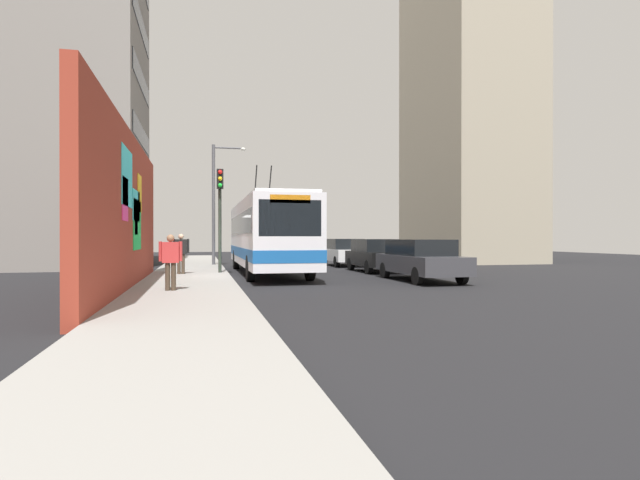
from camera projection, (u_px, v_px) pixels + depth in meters
name	position (u px, v px, depth m)	size (l,w,h in m)	color
ground_plane	(231.00, 279.00, 20.23)	(80.00, 80.00, 0.00)	black
sidewalk_slab	(189.00, 278.00, 19.86)	(48.00, 3.20, 0.15)	gray
graffiti_wall	(127.00, 212.00, 15.74)	(14.36, 0.32, 4.86)	maroon
building_far_left	(54.00, 93.00, 28.84)	(9.62, 9.41, 19.60)	gray
building_far_right	(467.00, 117.00, 35.78)	(9.77, 6.26, 20.13)	#9E937F
city_bus	(267.00, 233.00, 23.32)	(12.32, 2.57, 5.11)	silver
parked_car_dark_gray	(420.00, 259.00, 19.54)	(4.91, 1.90, 1.58)	#38383D
parked_car_black	(375.00, 255.00, 24.67)	(4.24, 1.77, 1.58)	black
parked_car_white	(344.00, 252.00, 29.87)	(4.32, 1.91, 1.58)	white
pedestrian_midblock	(181.00, 250.00, 21.17)	(0.22, 0.67, 1.66)	#3F3326
pedestrian_near_wall	(171.00, 258.00, 14.54)	(0.22, 0.65, 1.59)	#3F3326
traffic_light	(220.00, 203.00, 21.93)	(0.49, 0.28, 4.45)	#2D382D
street_lamp	(217.00, 196.00, 28.63)	(0.44, 1.87, 6.69)	#4C4C51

